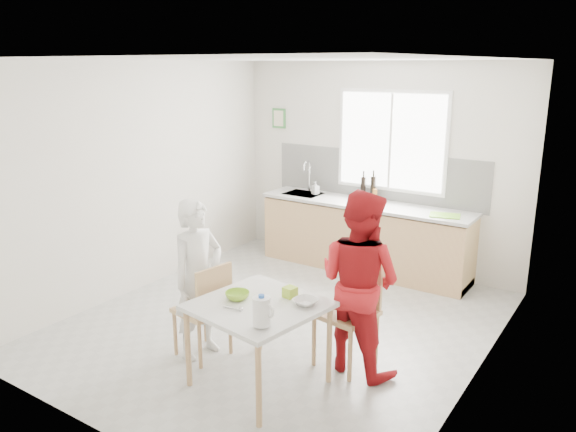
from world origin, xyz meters
name	(u,v)px	position (x,y,z in m)	size (l,w,h in m)	color
ground	(281,323)	(0.00, 0.00, 0.00)	(4.50, 4.50, 0.00)	#B7B7B2
room_shell	(281,170)	(0.00, 0.00, 1.64)	(4.50, 4.50, 4.50)	silver
window	(391,141)	(0.20, 2.23, 1.70)	(1.50, 0.06, 1.30)	white
backsplash	(376,176)	(0.00, 2.24, 1.23)	(3.00, 0.02, 0.65)	white
picture_frame	(279,118)	(-1.55, 2.23, 1.90)	(0.22, 0.03, 0.28)	#3F8C42
kitchen_counter	(364,239)	(0.00, 1.95, 0.42)	(2.84, 0.64, 1.37)	#D7B473
dining_table	(258,312)	(0.49, -1.06, 0.66)	(1.10, 1.10, 0.74)	silver
chair_left	(206,307)	(-0.18, -0.96, 0.51)	(0.48, 0.48, 0.92)	#D7B473
chair_far	(351,305)	(0.97, -0.30, 0.56)	(0.54, 0.54, 1.02)	#D7B473
person_white	(198,279)	(-0.28, -0.94, 0.75)	(0.55, 0.36, 1.50)	white
person_red	(359,282)	(1.07, -0.36, 0.82)	(0.80, 0.62, 1.64)	red
bowl_green	(237,295)	(0.29, -1.08, 0.77)	(0.20, 0.20, 0.06)	#8CC52D
bowl_white	(306,302)	(0.83, -0.86, 0.76)	(0.20, 0.20, 0.05)	silver
milk_jug	(262,311)	(0.77, -1.39, 0.87)	(0.19, 0.14, 0.24)	white
green_box	(290,292)	(0.63, -0.80, 0.78)	(0.10, 0.10, 0.09)	#9EC72E
spoon	(232,308)	(0.38, -1.27, 0.75)	(0.01, 0.01, 0.16)	#A5A5AA
cutting_board	(445,215)	(1.08, 1.86, 0.93)	(0.35, 0.25, 0.01)	#7DD330
wine_bottle_a	(373,188)	(0.02, 2.13, 1.08)	(0.07, 0.07, 0.32)	black
wine_bottle_b	(363,188)	(-0.12, 2.12, 1.07)	(0.07, 0.07, 0.30)	black
jar_amber	(375,195)	(0.07, 2.08, 1.00)	(0.06, 0.06, 0.16)	brown
soap_bottle	(316,188)	(-0.79, 2.01, 1.01)	(0.08, 0.08, 0.18)	#999999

